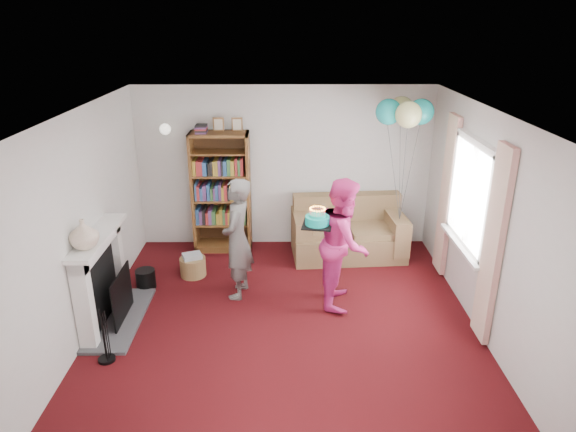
{
  "coord_description": "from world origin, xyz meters",
  "views": [
    {
      "loc": [
        -0.01,
        -5.13,
        3.42
      ],
      "look_at": [
        0.04,
        0.6,
        1.19
      ],
      "focal_mm": 32.0,
      "sensor_mm": 36.0,
      "label": 1
    }
  ],
  "objects_px": {
    "person_magenta": "(344,242)",
    "sofa": "(348,233)",
    "bookcase": "(222,193)",
    "birthday_cake": "(317,220)",
    "person_striped": "(237,239)"
  },
  "relations": [
    {
      "from": "bookcase",
      "to": "person_magenta",
      "type": "xyz_separation_m",
      "value": [
        1.69,
        -1.67,
        -0.09
      ]
    },
    {
      "from": "sofa",
      "to": "birthday_cake",
      "type": "relative_size",
      "value": 4.82
    },
    {
      "from": "bookcase",
      "to": "birthday_cake",
      "type": "bearing_deg",
      "value": -53.27
    },
    {
      "from": "person_striped",
      "to": "person_magenta",
      "type": "distance_m",
      "value": 1.34
    },
    {
      "from": "sofa",
      "to": "person_magenta",
      "type": "bearing_deg",
      "value": -103.29
    },
    {
      "from": "bookcase",
      "to": "sofa",
      "type": "bearing_deg",
      "value": -6.87
    },
    {
      "from": "person_striped",
      "to": "birthday_cake",
      "type": "xyz_separation_m",
      "value": [
        0.99,
        -0.32,
        0.38
      ]
    },
    {
      "from": "birthday_cake",
      "to": "sofa",
      "type": "bearing_deg",
      "value": 69.81
    },
    {
      "from": "birthday_cake",
      "to": "person_magenta",
      "type": "bearing_deg",
      "value": 22.05
    },
    {
      "from": "sofa",
      "to": "bookcase",
      "type": "bearing_deg",
      "value": 169.08
    },
    {
      "from": "birthday_cake",
      "to": "bookcase",
      "type": "bearing_deg",
      "value": 126.73
    },
    {
      "from": "sofa",
      "to": "person_magenta",
      "type": "xyz_separation_m",
      "value": [
        -0.23,
        -1.43,
        0.49
      ]
    },
    {
      "from": "sofa",
      "to": "person_magenta",
      "type": "distance_m",
      "value": 1.53
    },
    {
      "from": "person_magenta",
      "to": "sofa",
      "type": "bearing_deg",
      "value": 0.17
    },
    {
      "from": "bookcase",
      "to": "sofa",
      "type": "relative_size",
      "value": 1.24
    }
  ]
}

